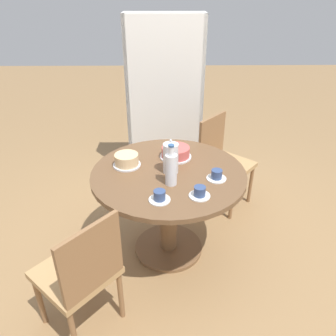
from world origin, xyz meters
TOP-DOWN VIEW (x-y plane):
  - ground_plane at (0.00, 0.00)m, footprint 14.00×14.00m
  - dining_table at (0.00, 0.00)m, footprint 1.14×1.14m
  - chair_a at (0.53, 0.69)m, footprint 0.59×0.59m
  - chair_b at (-0.53, -0.70)m, footprint 0.59×0.59m
  - bookshelf at (-0.02, 1.35)m, footprint 0.81×0.28m
  - coffee_pot at (0.01, -0.01)m, footprint 0.11×0.11m
  - water_bottle at (0.01, -0.17)m, footprint 0.08×0.08m
  - cake_main at (0.06, 0.22)m, footprint 0.25×0.25m
  - cake_second at (-0.31, 0.09)m, footprint 0.21×0.21m
  - cup_a at (0.20, -0.32)m, footprint 0.14×0.14m
  - cup_b at (-0.06, -0.36)m, footprint 0.14×0.14m
  - cup_c at (0.33, -0.11)m, footprint 0.14×0.14m

SIDE VIEW (x-z plane):
  - ground_plane at x=0.00m, z-range 0.00..0.00m
  - chair_a at x=0.53m, z-range 0.03..0.92m
  - chair_b at x=-0.53m, z-range 0.03..0.92m
  - dining_table at x=0.00m, z-range 0.19..0.94m
  - cup_a at x=0.20m, z-range 0.74..0.82m
  - cup_b at x=-0.06m, z-range 0.74..0.82m
  - cup_c at x=0.33m, z-range 0.74..0.82m
  - cake_main at x=0.06m, z-range 0.75..0.84m
  - cake_second at x=-0.31m, z-range 0.75..0.84m
  - bookshelf at x=-0.02m, z-range 0.01..1.72m
  - coffee_pot at x=0.01m, z-range 0.74..1.00m
  - water_bottle at x=0.01m, z-range 0.72..1.02m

